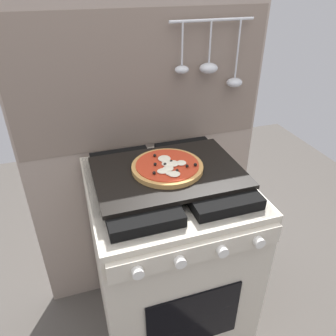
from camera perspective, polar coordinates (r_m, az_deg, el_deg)
The scene contains 5 objects.
ground_plane at distance 1.86m, azimuth 0.00°, elevation -25.12°, with size 4.00×4.00×0.00m, color #4C4742.
kitchen_backsplash at distance 1.55m, azimuth -3.72°, elevation 1.76°, with size 1.10×0.09×1.55m.
stove at distance 1.51m, azimuth 0.02°, elevation -15.67°, with size 0.60×0.64×0.90m.
baking_tray at distance 1.22m, azimuth 0.00°, elevation -0.72°, with size 0.54×0.38×0.02m, color black.
pizza_left at distance 1.21m, azimuth 0.00°, elevation 0.24°, with size 0.26×0.26×0.03m.
Camera 1 is at (-0.32, -0.98, 1.55)m, focal length 35.22 mm.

